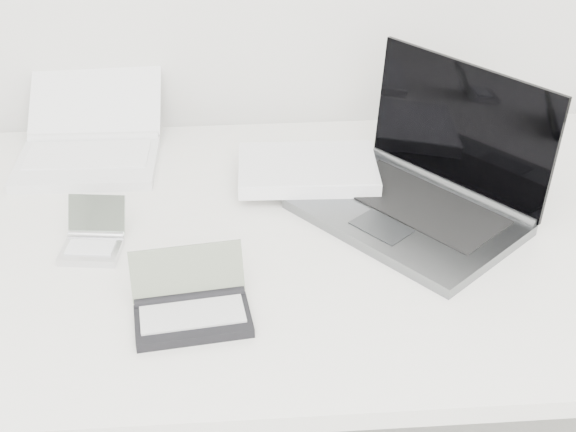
{
  "coord_description": "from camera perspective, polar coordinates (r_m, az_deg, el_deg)",
  "views": [
    {
      "loc": [
        -0.11,
        0.47,
        1.48
      ],
      "look_at": [
        -0.03,
        1.51,
        0.79
      ],
      "focal_mm": 50.0,
      "sensor_mm": 36.0,
      "label": 1
    }
  ],
  "objects": [
    {
      "name": "desk",
      "position": [
        1.35,
        1.15,
        -2.8
      ],
      "size": [
        1.6,
        0.8,
        0.73
      ],
      "color": "white",
      "rests_on": "ground"
    },
    {
      "name": "laptop_large",
      "position": [
        1.39,
        7.08,
        2.29
      ],
      "size": [
        0.5,
        0.44,
        0.24
      ],
      "rotation": [
        0.0,
        0.0,
        -0.87
      ],
      "color": "slate",
      "rests_on": "desk"
    },
    {
      "name": "netbook_open_white",
      "position": [
        1.58,
        -13.91,
        4.93
      ],
      "size": [
        0.26,
        0.32,
        0.12
      ],
      "rotation": [
        0.0,
        0.0,
        -0.02
      ],
      "color": "white",
      "rests_on": "desk"
    },
    {
      "name": "pda_silver",
      "position": [
        1.31,
        -13.69,
        -1.7
      ],
      "size": [
        0.1,
        0.12,
        0.07
      ],
      "rotation": [
        0.0,
        0.0,
        -0.13
      ],
      "color": "silver",
      "rests_on": "desk"
    },
    {
      "name": "palmtop_charcoal",
      "position": [
        1.15,
        -6.88,
        -6.49
      ],
      "size": [
        0.18,
        0.14,
        0.09
      ],
      "rotation": [
        0.0,
        0.0,
        0.12
      ],
      "color": "black",
      "rests_on": "desk"
    }
  ]
}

